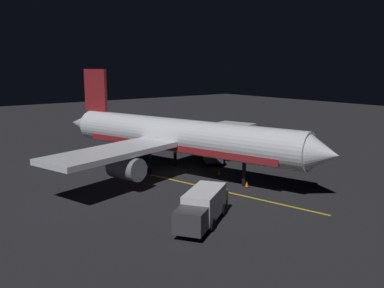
{
  "coord_description": "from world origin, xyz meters",
  "views": [
    {
      "loc": [
        25.34,
        34.18,
        11.25
      ],
      "look_at": [
        0.0,
        2.0,
        3.5
      ],
      "focal_mm": 38.87,
      "sensor_mm": 36.0,
      "label": 1
    }
  ],
  "objects_px": {
    "airliner": "(176,137)",
    "traffic_cone_near_right": "(219,172)",
    "catering_truck": "(211,152)",
    "ground_crew_worker": "(226,199)",
    "traffic_cone_under_wing": "(208,182)",
    "baggage_truck": "(202,208)",
    "traffic_cone_near_left": "(247,184)"
  },
  "relations": [
    {
      "from": "airliner",
      "to": "traffic_cone_near_right",
      "type": "xyz_separation_m",
      "value": [
        -3.13,
        3.4,
        -3.62
      ]
    },
    {
      "from": "catering_truck",
      "to": "ground_crew_worker",
      "type": "bearing_deg",
      "value": 53.25
    },
    {
      "from": "ground_crew_worker",
      "to": "traffic_cone_near_right",
      "type": "height_order",
      "value": "ground_crew_worker"
    },
    {
      "from": "catering_truck",
      "to": "traffic_cone_under_wing",
      "type": "bearing_deg",
      "value": 48.02
    },
    {
      "from": "baggage_truck",
      "to": "traffic_cone_near_left",
      "type": "relative_size",
      "value": 11.68
    },
    {
      "from": "baggage_truck",
      "to": "traffic_cone_near_left",
      "type": "height_order",
      "value": "baggage_truck"
    },
    {
      "from": "airliner",
      "to": "traffic_cone_near_right",
      "type": "bearing_deg",
      "value": 132.71
    },
    {
      "from": "baggage_truck",
      "to": "catering_truck",
      "type": "distance_m",
      "value": 20.19
    },
    {
      "from": "airliner",
      "to": "traffic_cone_near_left",
      "type": "height_order",
      "value": "airliner"
    },
    {
      "from": "baggage_truck",
      "to": "traffic_cone_under_wing",
      "type": "height_order",
      "value": "baggage_truck"
    },
    {
      "from": "baggage_truck",
      "to": "traffic_cone_under_wing",
      "type": "distance_m",
      "value": 10.1
    },
    {
      "from": "airliner",
      "to": "traffic_cone_under_wing",
      "type": "xyz_separation_m",
      "value": [
        0.24,
        5.6,
        -3.62
      ]
    },
    {
      "from": "airliner",
      "to": "ground_crew_worker",
      "type": "distance_m",
      "value": 12.65
    },
    {
      "from": "traffic_cone_near_left",
      "to": "traffic_cone_under_wing",
      "type": "distance_m",
      "value": 3.64
    },
    {
      "from": "ground_crew_worker",
      "to": "baggage_truck",
      "type": "bearing_deg",
      "value": 19.46
    },
    {
      "from": "catering_truck",
      "to": "ground_crew_worker",
      "type": "distance_m",
      "value": 17.06
    },
    {
      "from": "traffic_cone_near_right",
      "to": "traffic_cone_under_wing",
      "type": "distance_m",
      "value": 4.03
    },
    {
      "from": "catering_truck",
      "to": "traffic_cone_near_right",
      "type": "height_order",
      "value": "catering_truck"
    },
    {
      "from": "baggage_truck",
      "to": "ground_crew_worker",
      "type": "relative_size",
      "value": 3.69
    },
    {
      "from": "traffic_cone_near_left",
      "to": "traffic_cone_under_wing",
      "type": "height_order",
      "value": "same"
    },
    {
      "from": "airliner",
      "to": "traffic_cone_under_wing",
      "type": "relative_size",
      "value": 61.14
    },
    {
      "from": "baggage_truck",
      "to": "traffic_cone_near_right",
      "type": "height_order",
      "value": "baggage_truck"
    },
    {
      "from": "ground_crew_worker",
      "to": "traffic_cone_under_wing",
      "type": "relative_size",
      "value": 3.16
    },
    {
      "from": "airliner",
      "to": "baggage_truck",
      "type": "bearing_deg",
      "value": 61.26
    },
    {
      "from": "ground_crew_worker",
      "to": "traffic_cone_under_wing",
      "type": "height_order",
      "value": "ground_crew_worker"
    },
    {
      "from": "traffic_cone_near_left",
      "to": "traffic_cone_near_right",
      "type": "xyz_separation_m",
      "value": [
        -0.94,
        -4.91,
        0.0
      ]
    },
    {
      "from": "traffic_cone_under_wing",
      "to": "ground_crew_worker",
      "type": "bearing_deg",
      "value": 60.83
    },
    {
      "from": "traffic_cone_under_wing",
      "to": "baggage_truck",
      "type": "bearing_deg",
      "value": 46.97
    },
    {
      "from": "baggage_truck",
      "to": "traffic_cone_near_right",
      "type": "xyz_separation_m",
      "value": [
        -10.23,
        -9.55,
        -1.01
      ]
    },
    {
      "from": "airliner",
      "to": "traffic_cone_under_wing",
      "type": "height_order",
      "value": "airliner"
    },
    {
      "from": "ground_crew_worker",
      "to": "traffic_cone_near_right",
      "type": "xyz_separation_m",
      "value": [
        -6.8,
        -8.34,
        -0.64
      ]
    },
    {
      "from": "baggage_truck",
      "to": "airliner",
      "type": "bearing_deg",
      "value": -118.74
    }
  ]
}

